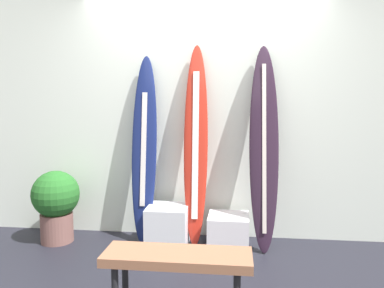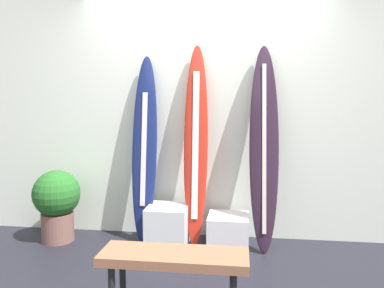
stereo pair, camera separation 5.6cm
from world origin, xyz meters
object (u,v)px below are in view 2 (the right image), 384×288
at_px(display_block_center, 228,231).
at_px(potted_plant, 57,201).
at_px(display_block_left, 168,226).
at_px(bench, 174,262).
at_px(surfboard_navy, 144,149).
at_px(surfboard_crimson, 196,145).
at_px(surfboard_charcoal, 264,149).

xyz_separation_m(display_block_center, potted_plant, (-1.75, -0.09, 0.26)).
height_order(display_block_left, bench, bench).
relative_size(surfboard_navy, display_block_left, 4.73).
bearing_deg(display_block_left, bench, -77.07).
bearing_deg(display_block_left, surfboard_navy, 150.63).
xyz_separation_m(surfboard_crimson, surfboard_charcoal, (0.67, -0.06, -0.02)).
relative_size(surfboard_charcoal, bench, 2.10).
height_order(surfboard_charcoal, display_block_center, surfboard_charcoal).
bearing_deg(surfboard_navy, surfboard_charcoal, -3.10).
height_order(surfboard_navy, display_block_center, surfboard_navy).
xyz_separation_m(display_block_left, display_block_center, (0.60, 0.07, -0.05)).
height_order(surfboard_navy, surfboard_charcoal, surfboard_charcoal).
distance_m(surfboard_charcoal, display_block_left, 1.22).
relative_size(display_block_left, bench, 0.42).
height_order(surfboard_charcoal, potted_plant, surfboard_charcoal).
bearing_deg(surfboard_crimson, bench, -88.72).
relative_size(display_block_center, potted_plant, 0.55).
height_order(display_block_center, potted_plant, potted_plant).
relative_size(display_block_center, bench, 0.43).
bearing_deg(display_block_left, display_block_center, 6.38).
relative_size(surfboard_charcoal, display_block_left, 4.94).
distance_m(surfboard_charcoal, bench, 1.62).
height_order(surfboard_crimson, bench, surfboard_crimson).
relative_size(surfboard_crimson, potted_plant, 2.72).
relative_size(surfboard_crimson, surfboard_charcoal, 1.01).
height_order(surfboard_charcoal, display_block_left, surfboard_charcoal).
bearing_deg(surfboard_navy, surfboard_crimson, -0.81).
bearing_deg(surfboard_navy, display_block_center, -5.43).
relative_size(surfboard_navy, surfboard_charcoal, 0.96).
bearing_deg(potted_plant, display_block_center, 2.80).
xyz_separation_m(surfboard_charcoal, bench, (-0.64, -1.38, -0.58)).
height_order(surfboard_crimson, display_block_center, surfboard_crimson).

